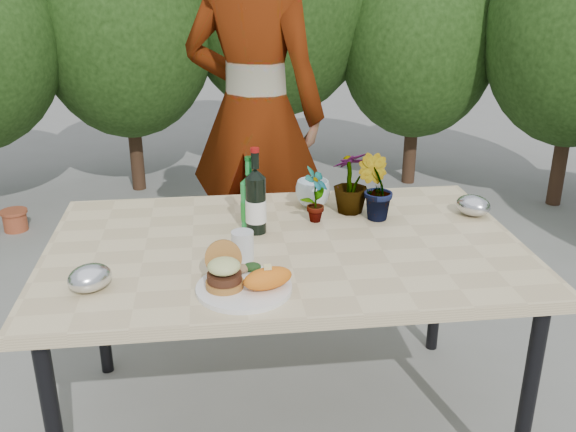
{
  "coord_description": "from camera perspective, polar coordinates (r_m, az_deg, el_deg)",
  "views": [
    {
      "loc": [
        -0.23,
        -1.97,
        1.65
      ],
      "look_at": [
        0.0,
        -0.08,
        0.88
      ],
      "focal_mm": 40.0,
      "sensor_mm": 36.0,
      "label": 1
    }
  ],
  "objects": [
    {
      "name": "foil_packet_left",
      "position": [
        1.95,
        -17.21,
        -5.26
      ],
      "size": [
        0.17,
        0.17,
        0.08
      ],
      "primitive_type": "ellipsoid",
      "rotation": [
        0.0,
        0.0,
        0.71
      ],
      "color": "silver",
      "rests_on": "patio_table"
    },
    {
      "name": "sparkling_water",
      "position": [
        2.26,
        -3.44,
        1.17
      ],
      "size": [
        0.06,
        0.06,
        0.27
      ],
      "rotation": [
        0.0,
        0.0,
        0.22
      ],
      "color": "green",
      "rests_on": "patio_table"
    },
    {
      "name": "foil_packet_right",
      "position": [
        2.5,
        16.13,
        0.92
      ],
      "size": [
        0.17,
        0.17,
        0.08
      ],
      "primitive_type": "ellipsoid",
      "rotation": [
        0.0,
        0.0,
        2.26
      ],
      "color": "silver",
      "rests_on": "patio_table"
    },
    {
      "name": "sweet_potato",
      "position": [
        1.84,
        -1.81,
        -5.56
      ],
      "size": [
        0.17,
        0.12,
        0.06
      ],
      "primitive_type": "ellipsoid",
      "rotation": [
        0.0,
        0.0,
        0.35
      ],
      "color": "orange",
      "rests_on": "dinner_plate"
    },
    {
      "name": "ground",
      "position": [
        2.58,
        -0.23,
        -17.77
      ],
      "size": [
        80.0,
        80.0,
        0.0
      ],
      "primitive_type": "plane",
      "color": "slate",
      "rests_on": "ground"
    },
    {
      "name": "seedling_left",
      "position": [
        2.32,
        2.44,
        1.88
      ],
      "size": [
        0.13,
        0.13,
        0.21
      ],
      "primitive_type": "imported",
      "rotation": [
        0.0,
        0.0,
        0.88
      ],
      "color": "#2B5B1F",
      "rests_on": "patio_table"
    },
    {
      "name": "wine_bottle",
      "position": [
        2.22,
        -2.88,
        1.25
      ],
      "size": [
        0.07,
        0.07,
        0.31
      ],
      "rotation": [
        0.0,
        0.0,
        -0.2
      ],
      "color": "black",
      "rests_on": "patio_table"
    },
    {
      "name": "person",
      "position": [
        3.12,
        -3.0,
        9.05
      ],
      "size": [
        0.82,
        0.69,
        1.91
      ],
      "primitive_type": "imported",
      "rotation": [
        0.0,
        0.0,
        2.74
      ],
      "color": "#A76B53",
      "rests_on": "ground"
    },
    {
      "name": "terracotta_pot",
      "position": [
        4.52,
        -23.1,
        -0.33
      ],
      "size": [
        0.17,
        0.17,
        0.14
      ],
      "color": "#A4482A",
      "rests_on": "ground"
    },
    {
      "name": "seedling_mid",
      "position": [
        2.36,
        7.76,
        2.51
      ],
      "size": [
        0.17,
        0.16,
        0.24
      ],
      "primitive_type": "imported",
      "rotation": [
        0.0,
        0.0,
        2.51
      ],
      "color": "#1D541C",
      "rests_on": "patio_table"
    },
    {
      "name": "seedling_right",
      "position": [
        2.41,
        5.59,
        3.01
      ],
      "size": [
        0.17,
        0.17,
        0.24
      ],
      "primitive_type": "imported",
      "rotation": [
        0.0,
        0.0,
        3.52
      ],
      "color": "#23541D",
      "rests_on": "patio_table"
    },
    {
      "name": "shrub_hedge",
      "position": [
        3.69,
        1.27,
        14.81
      ],
      "size": [
        7.0,
        5.2,
        2.4
      ],
      "color": "#382316",
      "rests_on": "ground"
    },
    {
      "name": "burger_stack",
      "position": [
        1.87,
        -5.7,
        -4.8
      ],
      "size": [
        0.11,
        0.16,
        0.11
      ],
      "color": "#B7722D",
      "rests_on": "dinner_plate"
    },
    {
      "name": "grilled_veg",
      "position": [
        1.95,
        -3.6,
        -4.6
      ],
      "size": [
        0.08,
        0.05,
        0.03
      ],
      "color": "olive",
      "rests_on": "dinner_plate"
    },
    {
      "name": "plastic_cup",
      "position": [
        2.05,
        -4.06,
        -2.64
      ],
      "size": [
        0.07,
        0.07,
        0.09
      ],
      "primitive_type": "cylinder",
      "color": "silver",
      "rests_on": "patio_table"
    },
    {
      "name": "blue_bowl",
      "position": [
        2.48,
        2.22,
        2.01
      ],
      "size": [
        0.16,
        0.16,
        0.1
      ],
      "primitive_type": "imported",
      "rotation": [
        0.0,
        0.0,
        0.29
      ],
      "color": "silver",
      "rests_on": "patio_table"
    },
    {
      "name": "dinner_plate",
      "position": [
        1.88,
        -3.94,
        -6.43
      ],
      "size": [
        0.28,
        0.28,
        0.01
      ],
      "primitive_type": "cylinder",
      "color": "white",
      "rests_on": "patio_table"
    },
    {
      "name": "patio_table",
      "position": [
        2.2,
        -0.25,
        -3.76
      ],
      "size": [
        1.6,
        1.0,
        0.75
      ],
      "color": "beige",
      "rests_on": "ground"
    }
  ]
}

